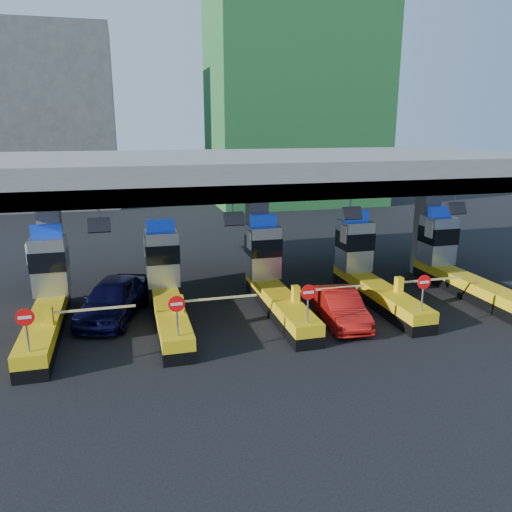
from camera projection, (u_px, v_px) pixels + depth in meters
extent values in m
plane|color=black|center=(273.00, 307.00, 23.89)|extent=(120.00, 120.00, 0.00)
cube|color=slate|center=(257.00, 170.00, 25.11)|extent=(28.00, 12.00, 1.50)
cube|color=#4C4C49|center=(294.00, 192.00, 19.88)|extent=(28.00, 0.60, 0.70)
cube|color=slate|center=(52.00, 249.00, 23.51)|extent=(1.00, 1.00, 5.50)
cube|color=slate|center=(257.00, 237.00, 25.99)|extent=(1.00, 1.00, 5.50)
cube|color=slate|center=(426.00, 228.00, 28.47)|extent=(1.00, 1.00, 5.50)
cylinder|color=slate|center=(99.00, 215.00, 18.17)|extent=(0.06, 0.06, 0.50)
cube|color=black|center=(99.00, 225.00, 18.07)|extent=(0.80, 0.38, 0.54)
cylinder|color=slate|center=(233.00, 209.00, 19.41)|extent=(0.06, 0.06, 0.50)
cube|color=black|center=(234.00, 219.00, 19.31)|extent=(0.80, 0.38, 0.54)
cylinder|color=slate|center=(351.00, 204.00, 20.65)|extent=(0.06, 0.06, 0.50)
cube|color=black|center=(352.00, 213.00, 20.55)|extent=(0.80, 0.38, 0.54)
cylinder|color=slate|center=(455.00, 200.00, 21.89)|extent=(0.06, 0.06, 0.50)
cube|color=black|center=(457.00, 208.00, 21.79)|extent=(0.80, 0.38, 0.54)
cube|color=black|center=(46.00, 331.00, 20.41)|extent=(1.20, 8.00, 0.50)
cube|color=#E5B70C|center=(45.00, 320.00, 20.28)|extent=(1.20, 8.00, 0.50)
cube|color=#9EA3A8|center=(50.00, 265.00, 22.51)|extent=(1.50, 1.50, 2.60)
cube|color=black|center=(49.00, 259.00, 22.41)|extent=(1.56, 1.56, 0.90)
cube|color=#0C2DBF|center=(46.00, 231.00, 22.11)|extent=(1.30, 0.35, 0.55)
cube|color=white|center=(28.00, 253.00, 21.85)|extent=(0.06, 0.70, 0.90)
cylinder|color=slate|center=(27.00, 334.00, 16.69)|extent=(0.07, 0.07, 1.30)
cylinder|color=red|center=(25.00, 317.00, 16.51)|extent=(0.60, 0.04, 0.60)
cube|color=white|center=(25.00, 318.00, 16.48)|extent=(0.42, 0.02, 0.10)
cube|color=#E5B70C|center=(49.00, 316.00, 19.09)|extent=(0.30, 0.35, 0.70)
cube|color=white|center=(94.00, 309.00, 19.48)|extent=(3.20, 0.08, 0.08)
cube|color=black|center=(169.00, 319.00, 21.65)|extent=(1.20, 8.00, 0.50)
cube|color=#E5B70C|center=(169.00, 308.00, 21.52)|extent=(1.20, 8.00, 0.50)
cube|color=#9EA3A8|center=(162.00, 258.00, 23.75)|extent=(1.50, 1.50, 2.60)
cube|color=black|center=(162.00, 252.00, 23.65)|extent=(1.56, 1.56, 0.90)
cube|color=#0C2DBF|center=(160.00, 225.00, 23.35)|extent=(1.30, 0.35, 0.55)
cube|color=white|center=(144.00, 246.00, 23.09)|extent=(0.06, 0.70, 0.90)
cylinder|color=slate|center=(177.00, 319.00, 17.93)|extent=(0.07, 0.07, 1.30)
cylinder|color=red|center=(177.00, 304.00, 17.75)|extent=(0.60, 0.04, 0.60)
cube|color=white|center=(177.00, 304.00, 17.72)|extent=(0.42, 0.02, 0.10)
cube|color=#E5B70C|center=(180.00, 304.00, 20.33)|extent=(0.30, 0.35, 0.70)
cube|color=white|center=(219.00, 298.00, 20.72)|extent=(3.20, 0.08, 0.08)
cube|color=black|center=(279.00, 309.00, 22.89)|extent=(1.20, 8.00, 0.50)
cube|color=#E5B70C|center=(279.00, 299.00, 22.76)|extent=(1.20, 8.00, 0.50)
cube|color=#9EA3A8|center=(263.00, 251.00, 24.99)|extent=(1.50, 1.50, 2.60)
cube|color=black|center=(263.00, 245.00, 24.89)|extent=(1.56, 1.56, 0.90)
cube|color=#0C2DBF|center=(263.00, 220.00, 24.59)|extent=(1.30, 0.35, 0.55)
cube|color=white|center=(249.00, 240.00, 24.33)|extent=(0.06, 0.70, 0.90)
cylinder|color=slate|center=(308.00, 307.00, 19.17)|extent=(0.07, 0.07, 1.30)
cylinder|color=red|center=(308.00, 292.00, 18.99)|extent=(0.60, 0.04, 0.60)
cube|color=white|center=(309.00, 292.00, 18.96)|extent=(0.42, 0.02, 0.10)
cube|color=#E5B70C|center=(296.00, 294.00, 21.57)|extent=(0.30, 0.35, 0.70)
cube|color=white|center=(331.00, 288.00, 21.96)|extent=(3.20, 0.08, 0.08)
cube|color=black|center=(378.00, 299.00, 24.13)|extent=(1.20, 8.00, 0.50)
cube|color=#E5B70C|center=(378.00, 290.00, 24.00)|extent=(1.20, 8.00, 0.50)
cube|color=#9EA3A8|center=(354.00, 245.00, 26.23)|extent=(1.50, 1.50, 2.60)
cube|color=black|center=(355.00, 240.00, 26.13)|extent=(1.56, 1.56, 0.90)
cube|color=#0C2DBF|center=(356.00, 216.00, 25.83)|extent=(1.30, 0.35, 0.55)
cube|color=white|center=(343.00, 234.00, 25.57)|extent=(0.06, 0.70, 0.90)
cylinder|color=slate|center=(423.00, 296.00, 20.41)|extent=(0.07, 0.07, 1.30)
cylinder|color=red|center=(424.00, 282.00, 20.23)|extent=(0.60, 0.04, 0.60)
cube|color=white|center=(425.00, 282.00, 20.20)|extent=(0.42, 0.02, 0.10)
cube|color=#E5B70C|center=(399.00, 285.00, 22.81)|extent=(0.30, 0.35, 0.70)
cube|color=white|center=(431.00, 280.00, 23.20)|extent=(3.20, 0.08, 0.08)
cube|color=black|center=(467.00, 291.00, 25.37)|extent=(1.20, 8.00, 0.50)
cube|color=#E5B70C|center=(468.00, 282.00, 25.24)|extent=(1.20, 8.00, 0.50)
cube|color=#9EA3A8|center=(438.00, 240.00, 27.47)|extent=(1.50, 1.50, 2.60)
cube|color=black|center=(438.00, 235.00, 27.37)|extent=(1.56, 1.56, 0.90)
cube|color=#0C2DBF|center=(440.00, 211.00, 27.07)|extent=(1.30, 0.35, 0.55)
cube|color=white|center=(429.00, 229.00, 26.81)|extent=(0.06, 0.70, 0.90)
cube|color=#E5B70C|center=(492.00, 276.00, 24.06)|extent=(0.30, 0.35, 0.70)
cube|color=#1E5926|center=(295.00, 71.00, 53.23)|extent=(18.00, 12.00, 28.00)
cube|color=#4C4C49|center=(45.00, 120.00, 51.79)|extent=(14.00, 10.00, 18.00)
imported|color=black|center=(114.00, 299.00, 22.25)|extent=(3.79, 5.77, 1.83)
imported|color=#B0120D|center=(340.00, 307.00, 21.78)|extent=(2.01, 4.58, 1.46)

